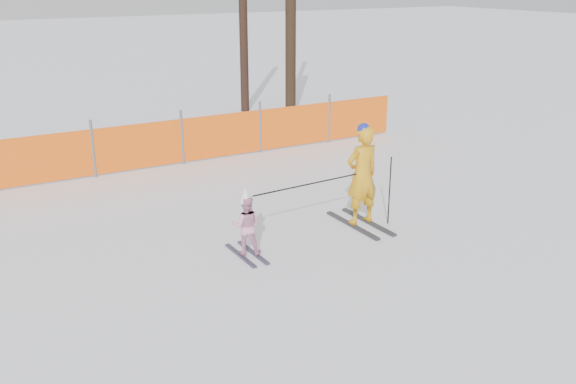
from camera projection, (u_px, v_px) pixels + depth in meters
name	position (u px, v px, depth m)	size (l,w,h in m)	color
ground	(305.00, 264.00, 9.62)	(120.00, 120.00, 0.00)	white
adult	(362.00, 175.00, 10.85)	(0.64, 1.46, 1.80)	black
child	(246.00, 225.00, 9.78)	(0.56, 0.98, 1.11)	black
ski_poles	(339.00, 187.00, 10.52)	(2.62, 0.22, 1.21)	black
safety_fence	(37.00, 159.00, 13.03)	(17.90, 0.06, 1.25)	#595960
tree_trunks	(274.00, 23.00, 19.70)	(2.42, 2.46, 5.94)	black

